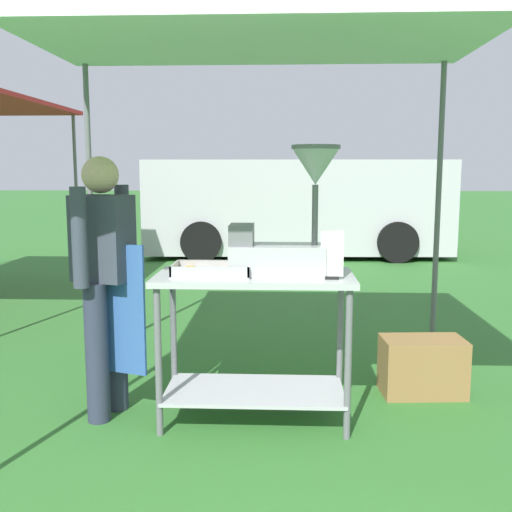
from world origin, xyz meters
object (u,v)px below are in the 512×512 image
object	(u,v)px
donut_tray	(212,272)
van_silver	(296,206)
donut_fryer	(287,226)
menu_sign	(332,258)
donut_cart	(255,319)
supply_crate	(422,366)
vendor	(105,273)
stall_canopy	(255,32)

from	to	relation	value
donut_tray	van_silver	xyz separation A→B (m)	(0.65, 7.34, -0.06)
donut_fryer	menu_sign	distance (m)	0.33
donut_cart	donut_fryer	size ratio (longest dim) A/B	1.55
donut_tray	menu_sign	world-z (taller)	menu_sign
supply_crate	van_silver	size ratio (longest dim) A/B	0.11
supply_crate	donut_cart	bearing A→B (deg)	-157.12
menu_sign	donut_tray	bearing A→B (deg)	173.21
donut_fryer	supply_crate	size ratio (longest dim) A/B	1.33
donut_fryer	menu_sign	bearing A→B (deg)	-26.06
menu_sign	vendor	world-z (taller)	vendor
donut_cart	van_silver	world-z (taller)	van_silver
donut_cart	menu_sign	bearing A→B (deg)	-16.60
donut_cart	donut_fryer	world-z (taller)	donut_fryer
stall_canopy	menu_sign	size ratio (longest dim) A/B	10.72
stall_canopy	donut_tray	bearing A→B (deg)	-149.34
stall_canopy	vendor	xyz separation A→B (m)	(-0.92, -0.06, -1.42)
donut_cart	van_silver	xyz separation A→B (m)	(0.40, 7.29, 0.24)
stall_canopy	supply_crate	xyz separation A→B (m)	(1.13, 0.38, -2.13)
supply_crate	donut_fryer	bearing A→B (deg)	-152.52
donut_tray	vendor	xyz separation A→B (m)	(-0.67, 0.09, -0.03)
stall_canopy	donut_tray	size ratio (longest dim) A/B	6.56
stall_canopy	menu_sign	bearing A→B (deg)	-27.31
stall_canopy	vendor	size ratio (longest dim) A/B	1.86
donut_tray	menu_sign	distance (m)	0.71
stall_canopy	menu_sign	xyz separation A→B (m)	(0.45, -0.23, -1.29)
donut_cart	donut_fryer	bearing A→B (deg)	-2.84
donut_cart	donut_fryer	xyz separation A→B (m)	(0.19, -0.01, 0.57)
van_silver	menu_sign	bearing A→B (deg)	-89.61
donut_fryer	vendor	size ratio (longest dim) A/B	0.47
stall_canopy	supply_crate	size ratio (longest dim) A/B	5.23
donut_cart	supply_crate	bearing A→B (deg)	22.88
menu_sign	supply_crate	distance (m)	1.24
supply_crate	vendor	bearing A→B (deg)	-167.84
menu_sign	stall_canopy	bearing A→B (deg)	152.69
menu_sign	van_silver	xyz separation A→B (m)	(-0.05, 7.42, -0.16)
donut_fryer	vendor	distance (m)	1.15
menu_sign	van_silver	bearing A→B (deg)	90.39
donut_tray	van_silver	distance (m)	7.37
vendor	supply_crate	size ratio (longest dim) A/B	2.81
menu_sign	vendor	distance (m)	1.38
stall_canopy	donut_fryer	bearing A→B (deg)	-28.90
donut_tray	donut_fryer	xyz separation A→B (m)	(0.44, 0.04, 0.27)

